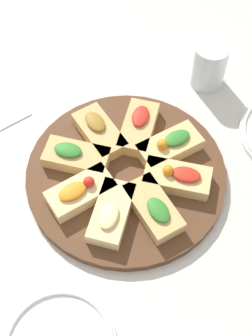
{
  "coord_description": "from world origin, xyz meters",
  "views": [
    {
      "loc": [
        0.18,
        0.44,
        0.79
      ],
      "look_at": [
        0.0,
        0.0,
        0.03
      ],
      "focal_mm": 50.0,
      "sensor_mm": 36.0,
      "label": 1
    }
  ],
  "objects": [
    {
      "name": "focaccia_slice_1",
      "position": [
        0.02,
        -0.1,
        0.03
      ],
      "size": [
        0.08,
        0.13,
        0.04
      ],
      "color": "tan",
      "rests_on": "serving_board"
    },
    {
      "name": "water_glass",
      "position": [
        -0.26,
        -0.17,
        0.05
      ],
      "size": [
        0.08,
        0.08,
        0.1
      ],
      "primitive_type": "cylinder",
      "color": "silver",
      "rests_on": "ground_plane"
    },
    {
      "name": "focaccia_slice_7",
      "position": [
        -0.1,
        -0.01,
        0.04
      ],
      "size": [
        0.13,
        0.08,
        0.05
      ],
      "color": "#DBB775",
      "rests_on": "serving_board"
    },
    {
      "name": "focaccia_slice_5",
      "position": [
        -0.01,
        0.1,
        0.03
      ],
      "size": [
        0.08,
        0.13,
        0.04
      ],
      "color": "tan",
      "rests_on": "serving_board"
    },
    {
      "name": "serving_board",
      "position": [
        0.0,
        0.0,
        0.01
      ],
      "size": [
        0.39,
        0.39,
        0.02
      ],
      "primitive_type": "cylinder",
      "color": "#51331E",
      "rests_on": "ground_plane"
    },
    {
      "name": "focaccia_slice_4",
      "position": [
        0.06,
        0.08,
        0.03
      ],
      "size": [
        0.12,
        0.14,
        0.04
      ],
      "color": "#E5C689",
      "rests_on": "serving_board"
    },
    {
      "name": "focaccia_slice_6",
      "position": [
        -0.08,
        0.06,
        0.04
      ],
      "size": [
        0.14,
        0.12,
        0.05
      ],
      "color": "#DBB775",
      "rests_on": "serving_board"
    },
    {
      "name": "focaccia_slice_2",
      "position": [
        0.08,
        -0.06,
        0.03
      ],
      "size": [
        0.14,
        0.12,
        0.04
      ],
      "color": "tan",
      "rests_on": "serving_board"
    },
    {
      "name": "focaccia_slice_0",
      "position": [
        -0.06,
        -0.08,
        0.03
      ],
      "size": [
        0.12,
        0.14,
        0.04
      ],
      "color": "tan",
      "rests_on": "serving_board"
    },
    {
      "name": "ground_plane",
      "position": [
        0.0,
        0.0,
        0.0
      ],
      "size": [
        3.0,
        3.0,
        0.0
      ],
      "primitive_type": "plane",
      "color": "beige"
    },
    {
      "name": "focaccia_slice_3",
      "position": [
        0.1,
        0.02,
        0.04
      ],
      "size": [
        0.13,
        0.08,
        0.05
      ],
      "color": "#E5C689",
      "rests_on": "serving_board"
    }
  ]
}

